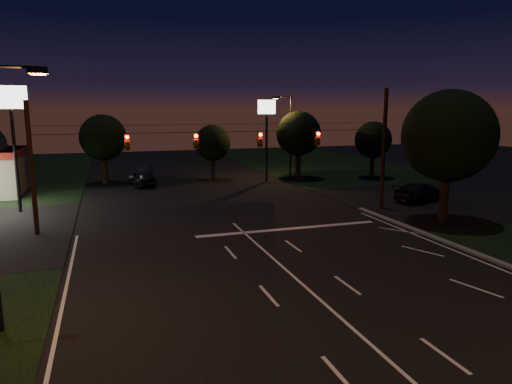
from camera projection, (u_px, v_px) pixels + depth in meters
name	position (u px, v px, depth m)	size (l,w,h in m)	color
ground	(331.00, 310.00, 17.22)	(140.00, 140.00, 0.00)	black
cross_street_right	(456.00, 199.00, 38.32)	(20.00, 16.00, 0.02)	black
stop_bar	(289.00, 229.00, 28.89)	(12.00, 0.50, 0.01)	silver
utility_pole_right	(381.00, 208.00, 34.93)	(0.30, 0.30, 9.00)	black
utility_pole_left	(38.00, 235.00, 27.56)	(0.28, 0.28, 8.00)	black
signal_span	(229.00, 139.00, 30.23)	(24.00, 0.40, 1.56)	black
pole_sign_left_near	(12.00, 116.00, 32.24)	(2.20, 0.30, 9.10)	black
pole_sign_right	(267.00, 121.00, 46.61)	(1.80, 0.30, 8.40)	black
street_light_right_far	(288.00, 130.00, 49.65)	(2.20, 0.35, 9.00)	black
tree_right_near	(447.00, 137.00, 29.86)	(6.00, 6.00, 8.76)	black
tree_far_b	(103.00, 138.00, 45.85)	(4.60, 4.60, 6.98)	black
tree_far_c	(213.00, 143.00, 48.40)	(3.80, 3.80, 5.86)	black
tree_far_d	(298.00, 134.00, 49.15)	(4.80, 4.80, 7.30)	black
tree_far_e	(373.00, 140.00, 49.84)	(4.00, 4.00, 6.18)	black
car_oncoming_a	(142.00, 178.00, 44.75)	(1.87, 4.64, 1.58)	black
car_oncoming_b	(146.00, 172.00, 49.36)	(1.67, 4.79, 1.58)	black
car_cross	(422.00, 192.00, 37.38)	(2.17, 5.34, 1.55)	black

